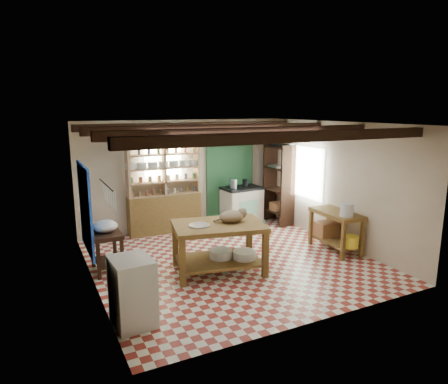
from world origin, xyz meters
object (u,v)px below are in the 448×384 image
cat (232,216)px  white_cabinet (132,292)px  prep_table (107,252)px  work_table (219,248)px  stove (242,205)px  right_counter (335,231)px

cat → white_cabinet: bearing=-150.4°
prep_table → work_table: bearing=-27.4°
stove → right_counter: stove is taller
work_table → right_counter: 2.61m
prep_table → white_cabinet: white_cabinet is taller
white_cabinet → prep_table: bearing=85.8°
prep_table → white_cabinet: 1.98m
white_cabinet → cat: 2.37m
white_cabinet → right_counter: size_ratio=0.81×
right_counter → cat: bearing=-179.1°
work_table → stove: (1.85, 2.51, 0.02)m
stove → prep_table: size_ratio=1.31×
white_cabinet → right_counter: white_cabinet is taller
stove → right_counter: (0.76, -2.59, -0.06)m
prep_table → white_cabinet: (-0.02, -1.98, 0.10)m
work_table → right_counter: size_ratio=1.37×
white_cabinet → right_counter: bearing=9.1°
work_table → stove: bearing=65.6°
stove → prep_table: 3.96m
right_counter → white_cabinet: bearing=-164.4°
work_table → prep_table: 1.99m
stove → cat: size_ratio=2.08×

